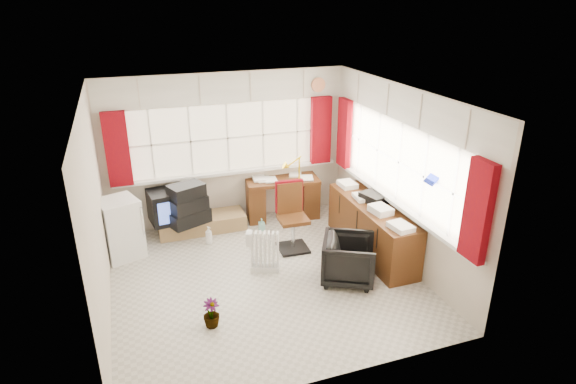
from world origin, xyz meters
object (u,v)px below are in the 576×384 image
desk (282,195)px  office_chair (349,259)px  task_chair (291,213)px  radiator (265,255)px  crt_tv (168,206)px  mini_fridge (120,228)px  desk_lamp (299,164)px  credenza (371,227)px  tv_bench (202,223)px

desk → office_chair: bearing=-84.9°
task_chair → radiator: bearing=-136.5°
crt_tv → mini_fridge: 0.86m
desk_lamp → radiator: size_ratio=0.75×
credenza → crt_tv: (-2.79, 1.53, 0.12)m
radiator → desk: bearing=63.7°
office_chair → radiator: size_ratio=1.17×
radiator → crt_tv: (-1.13, 1.54, 0.26)m
credenza → crt_tv: credenza is taller
radiator → crt_tv: crt_tv is taller
desk_lamp → task_chair: bearing=-117.7°
tv_bench → mini_fridge: 1.36m
desk → credenza: bearing=-61.6°
mini_fridge → crt_tv: bearing=31.3°
radiator → tv_bench: (-0.62, 1.53, -0.12)m
office_chair → mini_fridge: 3.33m
tv_bench → task_chair: bearing=-39.2°
crt_tv → credenza: bearing=-28.7°
desk → task_chair: (-0.21, -1.06, 0.16)m
office_chair → radiator: (-0.99, 0.61, -0.07)m
task_chair → radiator: 0.86m
task_chair → credenza: (1.08, -0.54, -0.16)m
office_chair → tv_bench: (-1.61, 2.14, -0.19)m
task_chair → desk_lamp: bearing=62.3°
office_chair → credenza: (0.67, 0.62, 0.07)m
desk → crt_tv: (-1.92, -0.07, 0.11)m
desk_lamp → office_chair: (-0.03, -2.01, -0.70)m
desk_lamp → office_chair: size_ratio=0.64×
radiator → mini_fridge: mini_fridge is taller
task_chair → radiator: (-0.58, -0.55, -0.31)m
crt_tv → radiator: bearing=-53.8°
tv_bench → mini_fridge: size_ratio=1.56×
office_chair → mini_fridge: bearing=87.1°
task_chair → mini_fridge: size_ratio=1.16×
desk_lamp → desk: bearing=138.1°
desk → tv_bench: 1.44m
task_chair → mini_fridge: (-2.45, 0.54, -0.11)m
desk → tv_bench: desk is taller
desk → office_chair: desk is taller
task_chair → office_chair: 1.26m
task_chair → tv_bench: task_chair is taller
desk_lamp → tv_bench: desk_lamp is taller
desk_lamp → credenza: size_ratio=0.22×
desk → tv_bench: size_ratio=0.92×
credenza → desk_lamp: bearing=114.5°
desk → mini_fridge: 2.71m
radiator → crt_tv: size_ratio=0.95×
credenza → mini_fridge: (-3.53, 1.08, 0.06)m
radiator → mini_fridge: (-1.87, 1.09, 0.20)m
task_chair → office_chair: bearing=-70.5°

